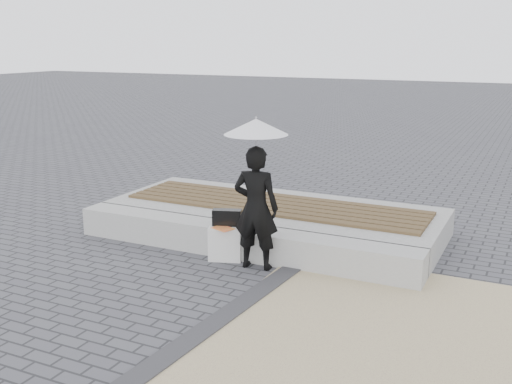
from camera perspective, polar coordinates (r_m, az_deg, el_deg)
ground at (r=7.07m, az=-7.75°, el=-9.80°), size 80.00×80.00×0.00m
edging_band at (r=6.32m, az=-4.49°, el=-12.56°), size 0.61×5.20×0.04m
seating_ledge at (r=8.28m, az=-1.67°, el=-4.58°), size 5.00×0.45×0.40m
timber_platform at (r=9.31m, az=1.74°, el=-2.46°), size 5.00×2.00×0.40m
timber_decking at (r=9.25m, az=1.75°, el=-1.15°), size 4.60×1.20×0.04m
woman at (r=7.65m, az=0.00°, el=-1.50°), size 0.63×0.46×1.59m
parasol at (r=7.44m, az=0.00°, el=6.12°), size 0.79×0.79×1.01m
handbag at (r=8.08m, az=-2.73°, el=-2.58°), size 0.41×0.26×0.27m
canvas_tote at (r=8.07m, az=-2.91°, el=-4.89°), size 0.47×0.31×0.45m
magazine at (r=7.96m, az=-3.11°, el=-3.41°), size 0.32×0.28×0.01m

